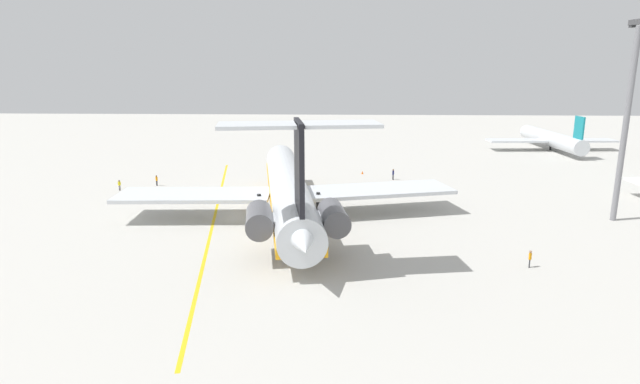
# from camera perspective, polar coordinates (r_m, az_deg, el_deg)

# --- Properties ---
(ground) EXTENTS (282.55, 282.55, 0.00)m
(ground) POSITION_cam_1_polar(r_m,az_deg,el_deg) (67.30, -8.99, -2.72)
(ground) COLOR #B7B5AD
(main_jetliner) EXTENTS (48.30, 42.86, 14.10)m
(main_jetliner) POSITION_cam_1_polar(r_m,az_deg,el_deg) (64.36, -3.42, 0.21)
(main_jetliner) COLOR silver
(main_jetliner) RESTS_ON ground
(airliner_far_left) EXTENTS (29.12, 28.76, 8.71)m
(airliner_far_left) POSITION_cam_1_polar(r_m,az_deg,el_deg) (130.32, 23.69, 5.36)
(airliner_far_left) COLOR silver
(airliner_far_left) RESTS_ON ground
(ground_crew_near_nose) EXTENTS (0.27, 0.40, 1.71)m
(ground_crew_near_nose) POSITION_cam_1_polar(r_m,az_deg,el_deg) (87.38, -17.35, 1.34)
(ground_crew_near_nose) COLOR black
(ground_crew_near_nose) RESTS_ON ground
(ground_crew_near_tail) EXTENTS (0.26, 0.40, 1.65)m
(ground_crew_near_tail) POSITION_cam_1_polar(r_m,az_deg,el_deg) (85.99, -20.98, 0.84)
(ground_crew_near_tail) COLOR black
(ground_crew_near_tail) RESTS_ON ground
(ground_crew_portside) EXTENTS (0.41, 0.29, 1.83)m
(ground_crew_portside) POSITION_cam_1_polar(r_m,az_deg,el_deg) (88.65, 7.96, 2.06)
(ground_crew_portside) COLOR black
(ground_crew_portside) RESTS_ON ground
(ground_crew_starboard) EXTENTS (0.39, 0.27, 1.70)m
(ground_crew_starboard) POSITION_cam_1_polar(r_m,az_deg,el_deg) (53.89, 21.88, -6.55)
(ground_crew_starboard) COLOR black
(ground_crew_starboard) RESTS_ON ground
(safety_cone_nose) EXTENTS (0.40, 0.40, 0.55)m
(safety_cone_nose) POSITION_cam_1_polar(r_m,az_deg,el_deg) (93.01, 4.62, 2.13)
(safety_cone_nose) COLOR #EA590F
(safety_cone_nose) RESTS_ON ground
(taxiway_centreline) EXTENTS (69.76, 12.14, 0.01)m
(taxiway_centreline) POSITION_cam_1_polar(r_m,az_deg,el_deg) (68.23, -11.38, -2.59)
(taxiway_centreline) COLOR gold
(taxiway_centreline) RESTS_ON ground
(light_mast) EXTENTS (4.00, 0.70, 23.88)m
(light_mast) POSITION_cam_1_polar(r_m,az_deg,el_deg) (72.55, 30.42, 7.35)
(light_mast) COLOR slate
(light_mast) RESTS_ON ground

